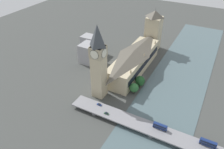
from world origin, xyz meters
TOP-DOWN VIEW (x-y plane):
  - ground_plane at (0.00, 0.00)m, footprint 600.00×600.00m
  - river_water at (-35.49, 0.00)m, footprint 58.98×360.00m
  - parliament_hall at (15.45, -8.00)m, footprint 25.37×94.32m
  - clock_tower at (26.88, 48.88)m, footprint 12.65×12.65m
  - victoria_tower at (15.51, -68.32)m, footprint 18.33×18.33m
  - road_bridge at (-35.49, 69.93)m, footprint 149.96×14.65m
  - double_decker_bus_lead at (-75.52, 66.27)m, footprint 11.95×2.64m
  - double_decker_bus_mid at (-39.71, 67.17)m, footprint 11.31×2.58m
  - car_northbound_mid at (5.74, 72.94)m, footprint 4.09×1.88m
  - car_southbound_lead at (16.90, 66.23)m, footprint 4.40×1.92m
  - city_block_west at (70.22, 0.35)m, footprint 19.45×19.42m
  - city_block_center at (82.16, -21.46)m, footprint 21.90×15.32m
  - tree_embankment_near at (-1.41, 30.33)m, footprint 9.27×9.27m
  - tree_embankment_mid at (-2.32, 17.02)m, footprint 9.88×9.88m
  - tree_embankment_far at (-3.70, 18.78)m, footprint 6.47×6.47m

SIDE VIEW (x-z plane):
  - ground_plane at x=0.00m, z-range 0.00..0.00m
  - river_water at x=-35.49m, z-range 0.00..0.30m
  - road_bridge at x=-35.49m, z-range 1.37..5.87m
  - car_southbound_lead at x=16.90m, z-range 4.49..5.86m
  - car_northbound_mid at x=5.74m, z-range 4.49..5.97m
  - tree_embankment_far at x=-3.70m, z-range 1.08..9.75m
  - tree_embankment_near at x=-1.41m, z-range 0.85..11.84m
  - tree_embankment_mid at x=-2.32m, z-range 0.88..12.54m
  - double_decker_bus_mid at x=-39.71m, z-range 4.74..9.50m
  - double_decker_bus_lead at x=-75.52m, z-range 4.75..9.76m
  - city_block_center at x=82.16m, z-range 0.00..22.48m
  - city_block_west at x=70.22m, z-range 0.00..23.57m
  - parliament_hall at x=15.45m, z-range -0.08..25.85m
  - victoria_tower at x=15.51m, z-range -2.00..54.08m
  - clock_tower at x=26.88m, z-range 2.10..74.77m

